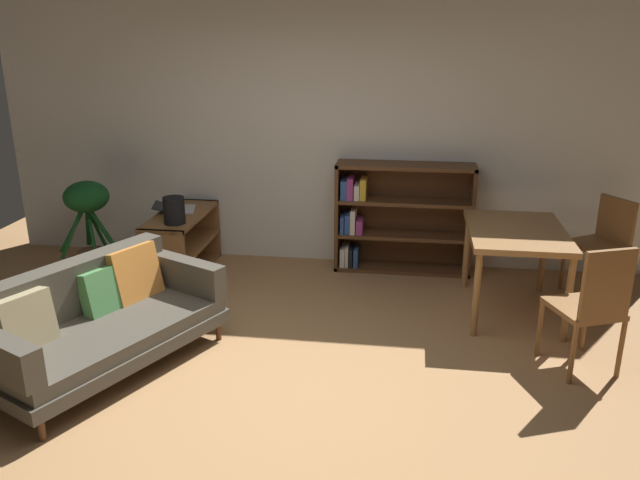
% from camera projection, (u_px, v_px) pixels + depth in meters
% --- Properties ---
extents(ground_plane, '(8.16, 8.16, 0.00)m').
position_uv_depth(ground_plane, '(272.00, 394.00, 4.31)').
color(ground_plane, '#A87A4C').
extents(back_wall_panel, '(6.80, 0.10, 2.70)m').
position_uv_depth(back_wall_panel, '(325.00, 132.00, 6.41)').
color(back_wall_panel, silver).
rests_on(back_wall_panel, ground_plane).
extents(fabric_couch, '(1.52, 1.92, 0.76)m').
position_uv_depth(fabric_couch, '(95.00, 318.00, 4.57)').
color(fabric_couch, '#56351E').
rests_on(fabric_couch, ground_plane).
extents(media_console, '(0.45, 1.10, 0.62)m').
position_uv_depth(media_console, '(182.00, 244.00, 6.32)').
color(media_console, brown).
rests_on(media_console, ground_plane).
extents(open_laptop, '(0.46, 0.40, 0.07)m').
position_uv_depth(open_laptop, '(176.00, 208.00, 6.33)').
color(open_laptop, silver).
rests_on(open_laptop, media_console).
extents(desk_speaker, '(0.20, 0.20, 0.25)m').
position_uv_depth(desk_speaker, '(174.00, 210.00, 5.88)').
color(desk_speaker, black).
rests_on(desk_speaker, media_console).
extents(potted_floor_plant, '(0.56, 0.50, 0.92)m').
position_uv_depth(potted_floor_plant, '(88.00, 213.00, 6.33)').
color(potted_floor_plant, brown).
rests_on(potted_floor_plant, ground_plane).
extents(dining_table, '(0.80, 1.12, 0.75)m').
position_uv_depth(dining_table, '(516.00, 239.00, 5.35)').
color(dining_table, olive).
rests_on(dining_table, ground_plane).
extents(dining_chair_near, '(0.58, 0.59, 0.89)m').
position_uv_depth(dining_chair_near, '(604.00, 240.00, 5.81)').
color(dining_chair_near, brown).
rests_on(dining_chair_near, ground_plane).
extents(dining_chair_far, '(0.55, 0.57, 0.97)m').
position_uv_depth(dining_chair_far, '(592.00, 303.00, 4.42)').
color(dining_chair_far, brown).
rests_on(dining_chair_far, ground_plane).
extents(bookshelf, '(1.35, 0.35, 1.09)m').
position_uv_depth(bookshelf, '(395.00, 217.00, 6.39)').
color(bookshelf, '#56351E').
rests_on(bookshelf, ground_plane).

